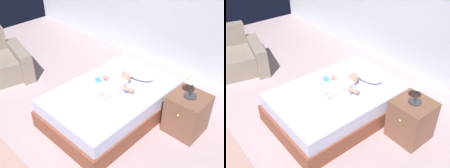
# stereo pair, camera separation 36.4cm
# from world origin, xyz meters

# --- Properties ---
(ground_plane) EXTENTS (8.00, 8.00, 0.00)m
(ground_plane) POSITION_xyz_m (0.00, 0.00, 0.00)
(ground_plane) COLOR #AF989C
(bed) EXTENTS (1.26, 1.90, 0.45)m
(bed) POSITION_xyz_m (0.29, 1.19, 0.22)
(bed) COLOR brown
(bed) RESTS_ON ground_plane
(pillow) EXTENTS (0.56, 0.30, 0.13)m
(pillow) POSITION_xyz_m (0.32, 1.71, 0.51)
(pillow) COLOR white
(pillow) RESTS_ON bed
(baby) EXTENTS (0.55, 0.60, 0.16)m
(baby) POSITION_xyz_m (0.30, 1.28, 0.51)
(baby) COLOR white
(baby) RESTS_ON bed
(toothbrush) EXTENTS (0.06, 0.16, 0.02)m
(toothbrush) POSITION_xyz_m (0.49, 1.32, 0.46)
(toothbrush) COLOR blue
(toothbrush) RESTS_ON bed
(nightstand) EXTENTS (0.47, 0.50, 0.57)m
(nightstand) POSITION_xyz_m (1.23, 1.64, 0.29)
(nightstand) COLOR brown
(nightstand) RESTS_ON ground_plane
(lamp) EXTENTS (0.17, 0.17, 0.36)m
(lamp) POSITION_xyz_m (1.23, 1.64, 0.83)
(lamp) COLOR #333338
(lamp) RESTS_ON nightstand
(toy_block) EXTENTS (0.08, 0.08, 0.06)m
(toy_block) POSITION_xyz_m (-0.01, 1.20, 0.48)
(toy_block) COLOR #54A5DE
(toy_block) RESTS_ON bed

